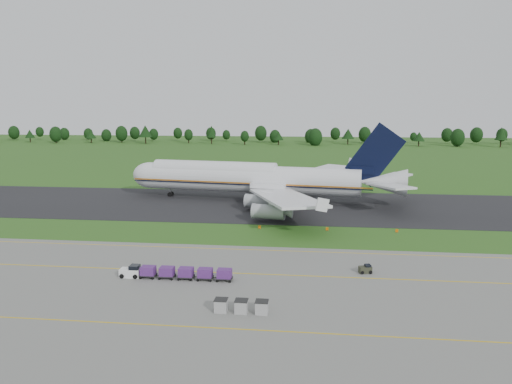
# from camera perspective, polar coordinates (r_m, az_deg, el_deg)

# --- Properties ---
(ground) EXTENTS (600.00, 600.00, 0.00)m
(ground) POSITION_cam_1_polar(r_m,az_deg,el_deg) (93.53, 0.74, -4.93)
(ground) COLOR #275218
(ground) RESTS_ON ground
(apron) EXTENTS (300.00, 52.00, 0.06)m
(apron) POSITION_cam_1_polar(r_m,az_deg,el_deg) (61.53, -2.55, -12.97)
(apron) COLOR slate
(apron) RESTS_ON ground
(taxiway) EXTENTS (300.00, 40.00, 0.08)m
(taxiway) POSITION_cam_1_polar(r_m,az_deg,el_deg) (120.70, 2.08, -1.53)
(taxiway) COLOR black
(taxiway) RESTS_ON ground
(apron_markings) EXTENTS (300.00, 30.20, 0.01)m
(apron_markings) POSITION_cam_1_polar(r_m,az_deg,el_deg) (67.96, -1.60, -10.67)
(apron_markings) COLOR gold
(apron_markings) RESTS_ON apron
(tree_line) EXTENTS (523.27, 21.33, 11.60)m
(tree_line) POSITION_cam_1_polar(r_m,az_deg,el_deg) (308.42, 3.98, 6.55)
(tree_line) COLOR black
(tree_line) RESTS_ON ground
(aircraft) EXTENTS (71.77, 68.96, 20.07)m
(aircraft) POSITION_cam_1_polar(r_m,az_deg,el_deg) (125.70, -0.11, 1.56)
(aircraft) COLOR silver
(aircraft) RESTS_ON ground
(baggage_train) EXTENTS (15.95, 1.69, 1.63)m
(baggage_train) POSITION_cam_1_polar(r_m,az_deg,el_deg) (71.24, -9.34, -9.07)
(baggage_train) COLOR white
(baggage_train) RESTS_ON apron
(utility_cart) EXTENTS (1.97, 1.47, 0.97)m
(utility_cart) POSITION_cam_1_polar(r_m,az_deg,el_deg) (74.39, 12.38, -8.68)
(utility_cart) COLOR #2D2F20
(utility_cart) RESTS_ON apron
(uld_row) EXTENTS (6.33, 1.53, 1.52)m
(uld_row) POSITION_cam_1_polar(r_m,az_deg,el_deg) (59.63, -1.68, -12.91)
(uld_row) COLOR #989898
(uld_row) RESTS_ON apron
(edge_markers) EXTENTS (26.89, 0.30, 0.60)m
(edge_markers) POSITION_cam_1_polar(r_m,az_deg,el_deg) (97.83, 8.13, -4.20)
(edge_markers) COLOR #DE5B07
(edge_markers) RESTS_ON ground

